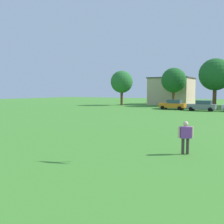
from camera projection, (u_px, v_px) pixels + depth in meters
ground_plane at (163, 117)px, 31.56m from camera, size 160.00×160.00×0.00m
adult_bystander at (186, 135)px, 13.14m from camera, size 0.67×0.55×1.65m
parked_car_orange_0 at (173, 105)px, 45.06m from camera, size 4.30×2.02×1.68m
parked_car_gray_1 at (202, 106)px, 41.97m from camera, size 4.30×2.02×1.68m
tree_far_left at (122, 82)px, 58.46m from camera, size 4.91×4.91×7.65m
tree_left at (174, 80)px, 54.31m from camera, size 5.09×5.09×7.94m
tree_center at (215, 75)px, 48.10m from camera, size 5.84×5.84×9.09m
house_left at (172, 91)px, 61.94m from camera, size 9.38×8.66×6.30m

